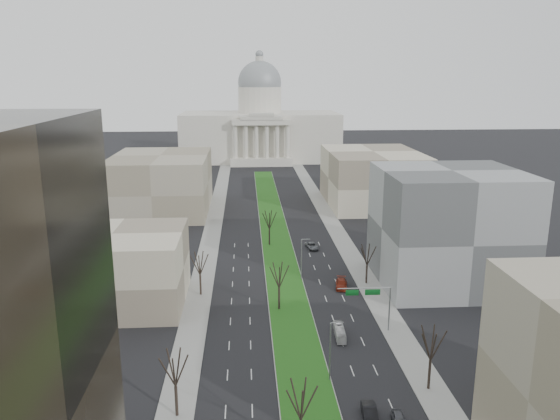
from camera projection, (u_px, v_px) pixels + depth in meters
name	position (u px, v px, depth m)	size (l,w,h in m)	color
ground	(277.00, 245.00, 141.17)	(600.00, 600.00, 0.00)	black
median	(277.00, 246.00, 140.16)	(8.00, 222.03, 0.20)	#999993
sidewalk_left	(202.00, 282.00, 115.84)	(5.00, 330.00, 0.15)	gray
sidewalk_right	(365.00, 278.00, 118.02)	(5.00, 330.00, 0.15)	gray
capitol	(260.00, 128.00, 282.16)	(80.00, 46.00, 55.00)	beige
building_beige_left	(115.00, 269.00, 103.53)	(26.00, 22.00, 14.00)	gray
building_grey_right	(448.00, 227.00, 113.28)	(28.00, 26.00, 24.00)	#575A5C
building_far_left	(161.00, 183.00, 175.58)	(30.00, 40.00, 18.00)	gray
building_far_right	(372.00, 178.00, 184.78)	(30.00, 40.00, 18.00)	gray
tree_left_mid	(175.00, 367.00, 68.67)	(5.40, 5.40, 9.72)	black
tree_left_far	(200.00, 263.00, 107.46)	(5.28, 5.28, 9.50)	black
tree_right_mid	(432.00, 343.00, 74.65)	(5.52, 5.52, 9.94)	black
tree_right_far	(367.00, 254.00, 113.55)	(5.04, 5.04, 9.07)	black
tree_median_a	(301.00, 399.00, 61.87)	(5.40, 5.40, 9.72)	black
tree_median_b	(279.00, 274.00, 100.61)	(5.40, 5.40, 9.72)	black
tree_median_c	(269.00, 219.00, 139.36)	(5.40, 5.40, 9.72)	black
streetlamp_median_b	(331.00, 351.00, 77.28)	(1.90, 0.20, 9.16)	gray
streetlamp_median_c	(302.00, 259.00, 116.03)	(1.90, 0.20, 9.16)	gray
mast_arm_signs	(374.00, 298.00, 92.13)	(9.12, 0.24, 8.09)	gray
car_grey_near	(399.00, 419.00, 68.62)	(1.58, 3.93, 1.34)	#4A4A51
car_black	(370.00, 413.00, 69.50)	(1.76, 5.06, 1.67)	black
car_red	(341.00, 284.00, 112.67)	(2.32, 5.70, 1.65)	maroon
car_grey_far	(312.00, 246.00, 138.04)	(2.48, 5.39, 1.50)	#56595E
box_van	(340.00, 332.00, 91.33)	(1.50, 6.42, 1.79)	silver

